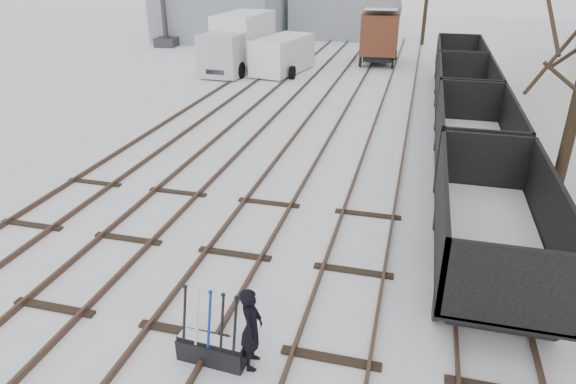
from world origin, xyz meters
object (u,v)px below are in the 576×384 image
lorry (239,42)px  panel_van (283,54)px  box_van_wagon (381,31)px  freight_wagon_a (490,239)px  worker (251,328)px  crane (166,19)px  ground_frame (212,348)px

lorry → panel_van: (2.97, -0.36, -0.61)m
box_van_wagon → freight_wagon_a: bearing=-81.1°
worker → crane: 36.49m
box_van_wagon → crane: (-17.16, 2.73, -0.04)m
ground_frame → freight_wagon_a: bearing=43.6°
worker → panel_van: panel_van is taller
ground_frame → crane: (-16.94, 32.00, 1.82)m
lorry → panel_van: lorry is taller
ground_frame → crane: 36.25m
box_van_wagon → panel_van: size_ratio=0.92×
worker → panel_van: (-6.06, 24.49, 0.32)m
ground_frame → freight_wagon_a: size_ratio=0.24×
crane → panel_van: bearing=-37.3°
crane → freight_wagon_a: bearing=-56.3°
ground_frame → panel_van: size_ratio=0.28×
ground_frame → panel_van: panel_van is taller
freight_wagon_a → crane: (-22.07, 27.73, 1.15)m
freight_wagon_a → box_van_wagon: size_ratio=1.25×
ground_frame → box_van_wagon: box_van_wagon is taller
worker → crane: (-17.69, 31.90, 1.27)m
freight_wagon_a → panel_van: freight_wagon_a is taller
ground_frame → freight_wagon_a: 6.71m
worker → box_van_wagon: (-0.53, 29.16, 1.31)m
ground_frame → crane: bearing=121.8°
lorry → ground_frame: bearing=-67.9°
ground_frame → crane: size_ratio=0.19×
worker → freight_wagon_a: bearing=-54.9°
box_van_wagon → panel_van: (-5.52, -4.67, -1.00)m
lorry → crane: crane is taller
ground_frame → box_van_wagon: bearing=93.5°
lorry → crane: size_ratio=0.95×
freight_wagon_a → ground_frame: bearing=-140.2°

